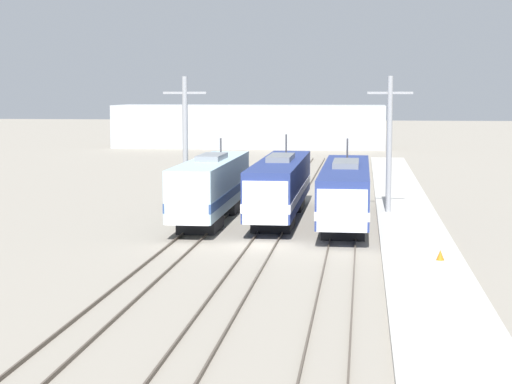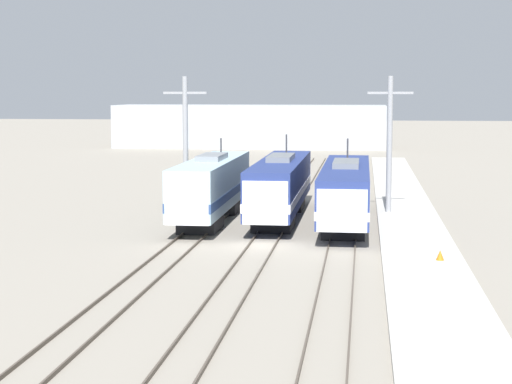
{
  "view_description": "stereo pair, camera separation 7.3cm",
  "coord_description": "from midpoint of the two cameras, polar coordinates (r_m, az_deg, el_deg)",
  "views": [
    {
      "loc": [
        5.37,
        -46.04,
        8.45
      ],
      "look_at": [
        -0.71,
        2.58,
        2.63
      ],
      "focal_mm": 60.0,
      "sensor_mm": 36.0,
      "label": 1
    },
    {
      "loc": [
        5.45,
        -46.03,
        8.45
      ],
      "look_at": [
        -0.71,
        2.58,
        2.63
      ],
      "focal_mm": 60.0,
      "sensor_mm": 36.0,
      "label": 2
    }
  ],
  "objects": [
    {
      "name": "locomotive_far_right",
      "position": [
        54.46,
        5.95,
        0.02
      ],
      "size": [
        2.96,
        18.88,
        5.2
      ],
      "color": "black",
      "rests_on": "ground_plane"
    },
    {
      "name": "rail_pair_far_right",
      "position": [
        46.8,
        5.71,
        -3.56
      ],
      "size": [
        1.51,
        120.0,
        0.15
      ],
      "color": "#4C4238",
      "rests_on": "ground_plane"
    },
    {
      "name": "catenary_tower_right",
      "position": [
        58.3,
        8.84,
        3.22
      ],
      "size": [
        3.04,
        0.37,
        9.43
      ],
      "color": "gray",
      "rests_on": "ground_plane"
    },
    {
      "name": "traffic_cone",
      "position": [
        42.52,
        12.14,
        -4.13
      ],
      "size": [
        0.39,
        0.39,
        0.5
      ],
      "color": "orange",
      "rests_on": "platform"
    },
    {
      "name": "locomotive_center",
      "position": [
        56.21,
        1.56,
        0.37
      ],
      "size": [
        2.84,
        18.16,
        5.38
      ],
      "color": "black",
      "rests_on": "ground_plane"
    },
    {
      "name": "catenary_tower_left",
      "position": [
        59.55,
        -4.77,
        3.35
      ],
      "size": [
        3.04,
        0.37,
        9.43
      ],
      "color": "gray",
      "rests_on": "ground_plane"
    },
    {
      "name": "rail_pair_center",
      "position": [
        47.1,
        0.42,
        -3.46
      ],
      "size": [
        1.51,
        120.0,
        0.15
      ],
      "color": "#4C4238",
      "rests_on": "ground_plane"
    },
    {
      "name": "rail_pair_far_left",
      "position": [
        47.79,
        -4.75,
        -3.34
      ],
      "size": [
        1.51,
        120.0,
        0.15
      ],
      "color": "#4C4238",
      "rests_on": "ground_plane"
    },
    {
      "name": "ground_plane",
      "position": [
        47.11,
        0.42,
        -3.55
      ],
      "size": [
        400.0,
        400.0,
        0.0
      ],
      "primitive_type": "plane",
      "color": "gray"
    },
    {
      "name": "locomotive_far_left",
      "position": [
        55.23,
        -3.08,
        0.31
      ],
      "size": [
        2.75,
        16.26,
        5.19
      ],
      "color": "#232326",
      "rests_on": "ground_plane"
    },
    {
      "name": "platform",
      "position": [
        46.88,
        10.7,
        -3.56
      ],
      "size": [
        4.0,
        120.0,
        0.26
      ],
      "color": "#B7B5AD",
      "rests_on": "ground_plane"
    },
    {
      "name": "depot_building",
      "position": [
        127.69,
        -0.44,
        4.4
      ],
      "size": [
        39.93,
        9.67,
        6.3
      ],
      "color": "#9EA3A8",
      "rests_on": "ground_plane"
    }
  ]
}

